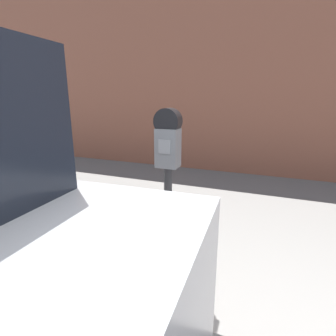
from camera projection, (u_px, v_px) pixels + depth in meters
name	position (u px, v px, depth m)	size (l,w,h in m)	color
sidewalk	(247.00, 240.00, 2.97)	(24.00, 2.80, 0.12)	#9E9B96
building_facade	(276.00, 7.00, 4.95)	(24.00, 0.30, 6.57)	#935642
parking_meter	(168.00, 164.00, 1.97)	(0.19, 0.14, 1.43)	#2D2D30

